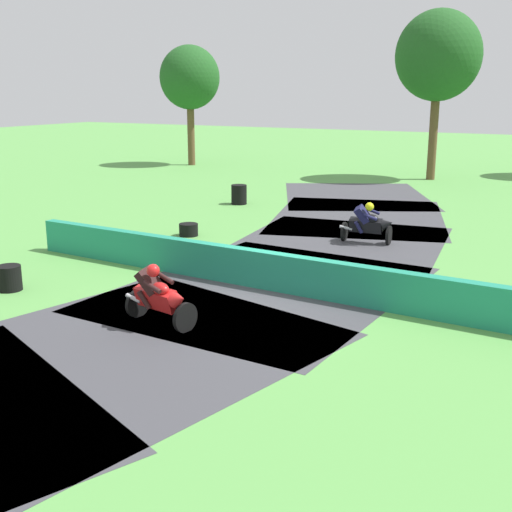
{
  "coord_description": "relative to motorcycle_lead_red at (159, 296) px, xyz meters",
  "views": [
    {
      "loc": [
        6.78,
        -13.29,
        4.63
      ],
      "look_at": [
        -0.08,
        -0.46,
        0.9
      ],
      "focal_mm": 45.84,
      "sensor_mm": 36.0,
      "label": 1
    }
  ],
  "objects": [
    {
      "name": "tire_stack_mid_b",
      "position": [
        -4.15,
        7.23,
        -0.44
      ],
      "size": [
        0.61,
        0.61,
        0.4
      ],
      "color": "black",
      "rests_on": "ground"
    },
    {
      "name": "ground_plane",
      "position": [
        0.77,
        3.29,
        -0.64
      ],
      "size": [
        120.0,
        120.0,
        0.0
      ],
      "primitive_type": "plane",
      "color": "#569947"
    },
    {
      "name": "tree_far_right",
      "position": [
        -15.4,
        24.35,
        4.62
      ],
      "size": [
        3.65,
        3.65,
        7.22
      ],
      "color": "brown",
      "rests_on": "ground"
    },
    {
      "name": "safety_barrier",
      "position": [
        5.79,
        2.99,
        -0.19
      ],
      "size": [
        24.97,
        1.77,
        0.9
      ],
      "primitive_type": "cube",
      "rotation": [
        0.0,
        0.0,
        -1.63
      ],
      "color": "#1E8466",
      "rests_on": "ground"
    },
    {
      "name": "tire_stack_far",
      "position": [
        -5.67,
        13.23,
        -0.24
      ],
      "size": [
        0.64,
        0.64,
        0.8
      ],
      "color": "black",
      "rests_on": "ground"
    },
    {
      "name": "tree_mid_rise",
      "position": [
        -0.54,
        24.62,
        5.59
      ],
      "size": [
        4.31,
        4.31,
        8.52
      ],
      "color": "brown",
      "rests_on": "ground"
    },
    {
      "name": "track_asphalt",
      "position": [
        -0.95,
        3.39,
        -0.63
      ],
      "size": [
        12.57,
        37.93,
        0.01
      ],
      "color": "#3D3D42",
      "rests_on": "ground"
    },
    {
      "name": "motorcycle_lead_red",
      "position": [
        0.0,
        0.0,
        0.0
      ],
      "size": [
        1.7,
        1.02,
        1.43
      ],
      "color": "black",
      "rests_on": "ground"
    },
    {
      "name": "motorcycle_chase_black",
      "position": [
        1.33,
        8.92,
        -0.01
      ],
      "size": [
        1.68,
        0.94,
        1.42
      ],
      "color": "black",
      "rests_on": "ground"
    },
    {
      "name": "tire_stack_mid_a",
      "position": [
        -4.56,
        0.29,
        -0.34
      ],
      "size": [
        0.56,
        0.56,
        0.6
      ],
      "color": "black",
      "rests_on": "ground"
    }
  ]
}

